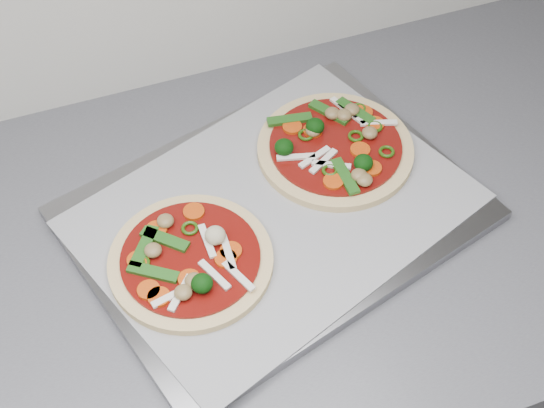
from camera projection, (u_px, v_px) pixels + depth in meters
name	position (u px, v px, depth m)	size (l,w,h in m)	color
countertop	(12.00, 318.00, 0.85)	(3.60, 0.60, 0.04)	slate
baking_tray	(274.00, 214.00, 0.91)	(0.46, 0.34, 0.01)	gray
parchment	(274.00, 209.00, 0.90)	(0.44, 0.32, 0.00)	#A4A4A9
pizza_left	(190.00, 260.00, 0.85)	(0.21, 0.21, 0.03)	#E4C57F
pizza_right	(336.00, 147.00, 0.95)	(0.21, 0.21, 0.03)	#E4C57F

